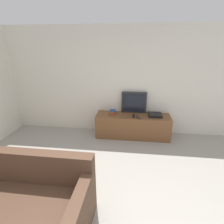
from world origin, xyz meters
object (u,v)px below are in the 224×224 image
Objects in this scene: remote_secondary at (138,117)px; television at (134,102)px; couch at (8,205)px; remote_on_stand at (134,116)px; set_top_box at (155,115)px; tv_stand at (133,126)px; book_stack at (112,112)px.

television is at bearing 107.01° from remote_secondary.
remote_on_stand is at bearing 58.47° from couch.
set_top_box is at bearing -20.58° from television.
remote_on_stand is 0.60× the size of set_top_box.
couch is 2.89m from remote_on_stand.
remote_secondary reaches higher than tv_stand.
tv_stand is 2.93m from couch.
tv_stand is at bearing 128.65° from remote_secondary.
set_top_box is at bearing -1.83° from book_stack.
book_stack is (1.01, 2.57, 0.32)m from couch.
tv_stand is 9.72× the size of book_stack.
book_stack is 0.66m from remote_secondary.
remote_secondary is at bearing -18.15° from book_stack.
remote_secondary is at bearing 55.74° from couch.
remote_on_stand is at bearing -89.67° from television.
couch is 11.23× the size of book_stack.
television is 0.59m from set_top_box.
book_stack is 0.54m from remote_on_stand.
book_stack is 0.58× the size of set_top_box.
couch is 3.26m from set_top_box.
television is 0.38m from remote_on_stand.
television is 3.33× the size of book_stack.
remote_secondary is at bearing -156.45° from set_top_box.
couch is at bearing -119.24° from television.
television reaches higher than tv_stand.
book_stack is at bearing 178.17° from set_top_box.
television is 3.29× the size of remote_secondary.
remote_on_stand and remote_secondary have the same top height.
couch is at bearing -111.42° from book_stack.
tv_stand is at bearing -6.10° from book_stack.
remote_secondary is 0.44m from set_top_box.
book_stack is 0.99× the size of remote_secondary.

